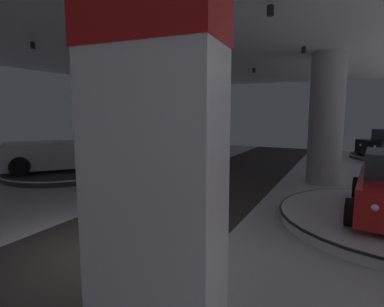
% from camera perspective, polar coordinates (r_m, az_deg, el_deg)
% --- Properties ---
extents(ground, '(24.00, 44.00, 0.06)m').
position_cam_1_polar(ground, '(7.40, -16.65, -17.23)').
color(ground, silver).
extents(column_right, '(1.39, 1.39, 5.50)m').
position_cam_1_polar(column_right, '(14.22, 23.60, 5.85)').
color(column_right, '#ADADB2').
rests_on(column_right, ground).
extents(brand_sign_pylon, '(1.31, 0.73, 4.47)m').
position_cam_1_polar(brand_sign_pylon, '(2.57, -6.95, -9.48)').
color(brand_sign_pylon, slate).
rests_on(brand_sign_pylon, ground).
extents(display_platform_far_left, '(5.40, 5.40, 0.23)m').
position_cam_1_polar(display_platform_far_left, '(20.32, -4.18, -0.57)').
color(display_platform_far_left, '#333338').
rests_on(display_platform_far_left, ground).
extents(display_car_far_left, '(3.86, 4.48, 1.71)m').
position_cam_1_polar(display_car_far_left, '(20.20, -4.28, 1.85)').
color(display_car_far_left, maroon).
rests_on(display_car_far_left, display_platform_far_left).
extents(display_platform_mid_left, '(5.79, 5.79, 0.27)m').
position_cam_1_polar(display_platform_mid_left, '(16.45, -22.33, -3.03)').
color(display_platform_mid_left, '#333338').
rests_on(display_platform_mid_left, ground).
extents(pickup_truck_mid_left, '(5.03, 5.40, 2.30)m').
position_cam_1_polar(pickup_truck_mid_left, '(16.30, -21.39, 0.67)').
color(pickup_truck_mid_left, silver).
rests_on(pickup_truck_mid_left, display_platform_mid_left).
extents(display_platform_deep_left, '(4.80, 4.80, 0.26)m').
position_cam_1_polar(display_platform_deep_left, '(25.90, -0.01, 1.28)').
color(display_platform_deep_left, '#333338').
rests_on(display_platform_deep_left, ground).
extents(display_car_deep_left, '(4.55, 3.18, 1.71)m').
position_cam_1_polar(display_car_deep_left, '(25.82, -0.08, 3.21)').
color(display_car_deep_left, black).
rests_on(display_car_deep_left, display_platform_deep_left).
extents(visitor_walking_near, '(0.32, 0.32, 1.59)m').
position_cam_1_polar(visitor_walking_near, '(5.65, -7.35, -14.76)').
color(visitor_walking_near, black).
rests_on(visitor_walking_near, ground).
extents(stanchion_a, '(0.28, 0.28, 1.01)m').
position_cam_1_polar(stanchion_a, '(11.54, -6.70, -5.79)').
color(stanchion_a, '#333338').
rests_on(stanchion_a, ground).
extents(stanchion_b, '(0.28, 0.28, 1.01)m').
position_cam_1_polar(stanchion_b, '(7.36, -8.41, -13.79)').
color(stanchion_b, '#333338').
rests_on(stanchion_b, ground).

